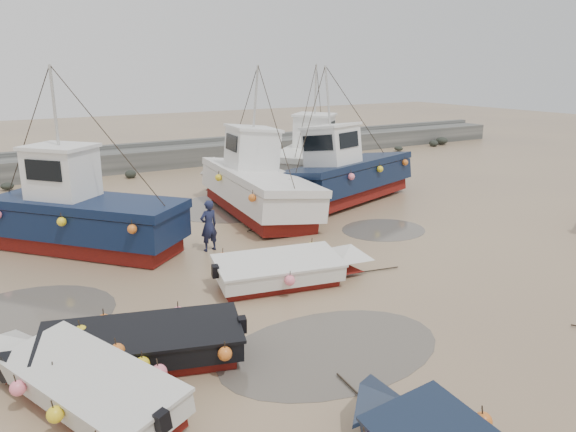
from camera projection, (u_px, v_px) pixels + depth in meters
name	position (u px, v px, depth m)	size (l,w,h in m)	color
ground	(358.00, 289.00, 16.16)	(120.00, 120.00, 0.00)	#9E825D
seawall	(135.00, 160.00, 34.15)	(60.00, 4.92, 1.50)	#63635F
puddle_a	(331.00, 350.00, 12.74)	(5.45, 5.45, 0.01)	#544D44
puddle_b	(383.00, 230.00, 21.93)	(3.38, 3.38, 0.01)	#544D44
puddle_c	(26.00, 316.00, 14.44)	(4.52, 4.52, 0.01)	#544D44
puddle_d	(235.00, 207.00, 25.45)	(5.92, 5.92, 0.01)	#544D44
dinghy_0	(83.00, 376.00, 10.66)	(3.09, 6.29, 1.43)	maroon
dinghy_4	(124.00, 344.00, 11.88)	(6.44, 3.10, 1.43)	maroon
dinghy_5	(290.00, 266.00, 16.43)	(5.91, 2.63, 1.43)	maroon
cabin_boat_0	(73.00, 212.00, 19.30)	(7.24, 8.28, 6.22)	maroon
cabin_boat_1	(251.00, 182.00, 24.35)	(3.97, 11.21, 6.22)	maroon
cabin_boat_2	(342.00, 175.00, 25.82)	(10.57, 5.33, 6.22)	maroon
cabin_boat_3	(312.00, 156.00, 30.84)	(8.14, 7.60, 6.22)	maroon
person	(210.00, 250.00, 19.51)	(0.66, 0.43, 1.80)	#191D39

